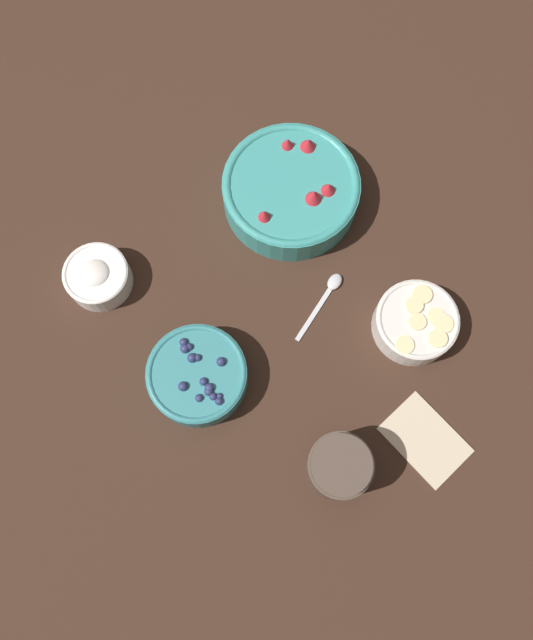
# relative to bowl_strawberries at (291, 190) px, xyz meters

# --- Properties ---
(ground_plane) EXTENTS (4.00, 4.00, 0.00)m
(ground_plane) POSITION_rel_bowl_strawberries_xyz_m (-0.15, 0.14, -0.04)
(ground_plane) COLOR #382319
(bowl_strawberries) EXTENTS (0.24, 0.24, 0.09)m
(bowl_strawberries) POSITION_rel_bowl_strawberries_xyz_m (0.00, 0.00, 0.00)
(bowl_strawberries) COLOR teal
(bowl_strawberries) RESTS_ON ground_plane
(bowl_blueberries) EXTENTS (0.16, 0.16, 0.06)m
(bowl_blueberries) POSITION_rel_bowl_strawberries_xyz_m (-0.16, 0.32, -0.01)
(bowl_blueberries) COLOR teal
(bowl_blueberries) RESTS_ON ground_plane
(bowl_bananas) EXTENTS (0.14, 0.14, 0.05)m
(bowl_bananas) POSITION_rel_bowl_strawberries_xyz_m (-0.31, -0.01, -0.01)
(bowl_bananas) COLOR silver
(bowl_bananas) RESTS_ON ground_plane
(bowl_cream) EXTENTS (0.11, 0.11, 0.05)m
(bowl_cream) POSITION_rel_bowl_strawberries_xyz_m (0.08, 0.35, -0.01)
(bowl_cream) COLOR white
(bowl_cream) RESTS_ON ground_plane
(jar_chocolate) EXTENTS (0.10, 0.10, 0.10)m
(jar_chocolate) POSITION_rel_bowl_strawberries_xyz_m (-0.41, 0.24, 0.01)
(jar_chocolate) COLOR #4C3D33
(jar_chocolate) RESTS_ON ground_plane
(napkin) EXTENTS (0.14, 0.10, 0.01)m
(napkin) POSITION_rel_bowl_strawberries_xyz_m (-0.46, 0.10, -0.03)
(napkin) COLOR beige
(napkin) RESTS_ON ground_plane
(spoon) EXTENTS (0.06, 0.14, 0.01)m
(spoon) POSITION_rel_bowl_strawberries_xyz_m (-0.18, 0.06, -0.03)
(spoon) COLOR silver
(spoon) RESTS_ON ground_plane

